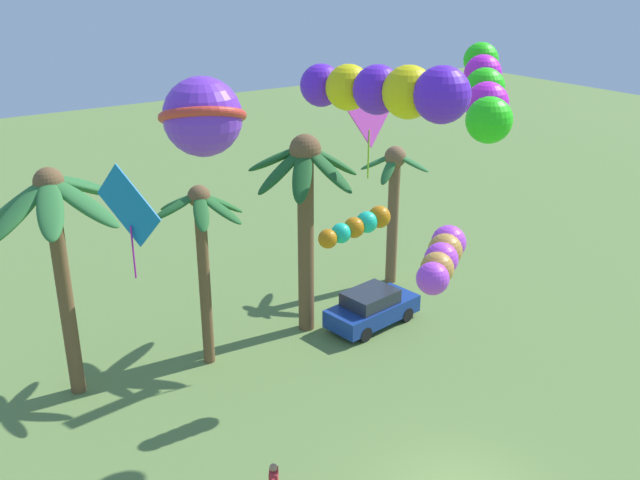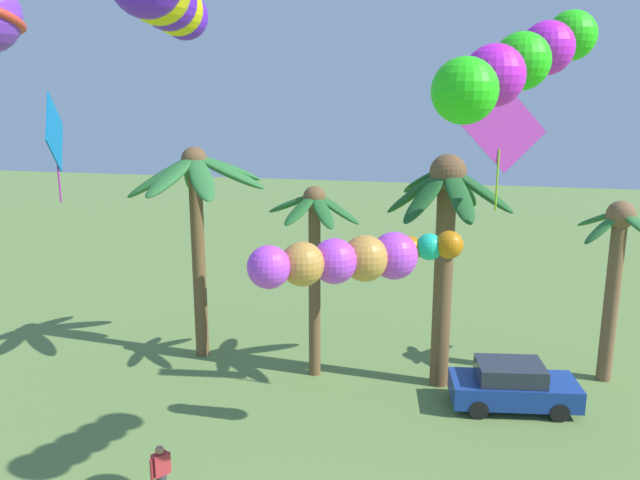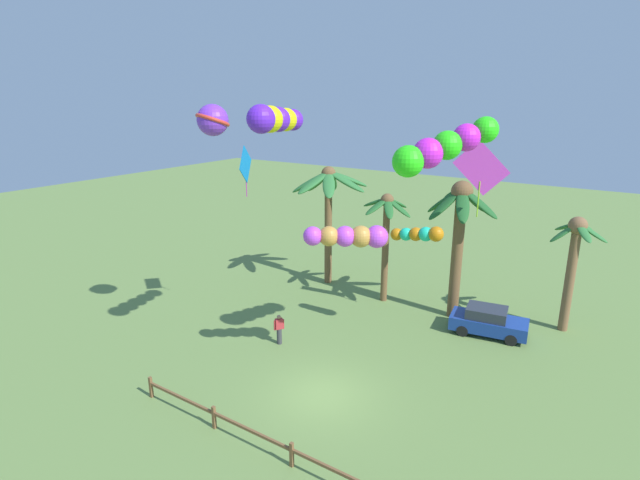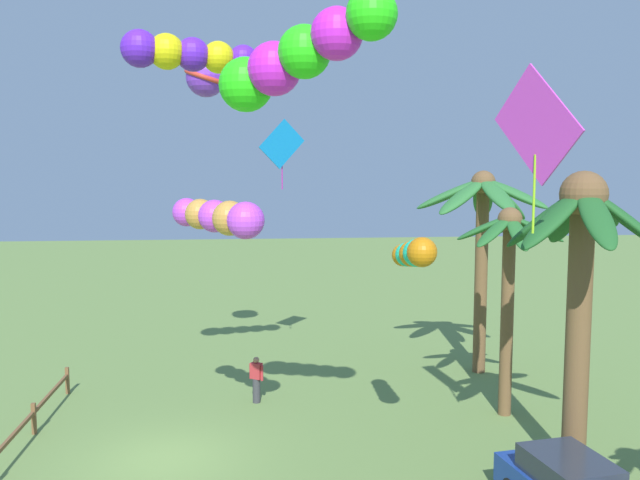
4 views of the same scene
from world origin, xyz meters
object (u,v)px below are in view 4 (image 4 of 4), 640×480
(kite_tube_0, at_px, (413,254))
(kite_tube_5, at_px, (186,54))
(palm_tree_3, at_px, (580,257))
(kite_diamond_2, at_px, (536,127))
(kite_tube_3, at_px, (296,56))
(palm_tree_1, at_px, (482,215))
(kite_tube_6, at_px, (218,217))
(spectator_0, at_px, (256,379))
(kite_diamond_4, at_px, (282,145))
(kite_ball_1, at_px, (206,77))
(palm_tree_2, at_px, (509,263))

(kite_tube_0, relative_size, kite_tube_5, 0.68)
(palm_tree_3, relative_size, kite_diamond_2, 2.07)
(kite_tube_3, bearing_deg, kite_tube_5, -154.13)
(palm_tree_1, bearing_deg, palm_tree_3, -3.67)
(kite_tube_0, bearing_deg, kite_tube_3, -57.21)
(kite_diamond_2, xyz_separation_m, kite_tube_6, (-3.13, -7.19, -2.16))
(spectator_0, distance_m, kite_tube_5, 10.82)
(kite_tube_3, height_order, kite_tube_5, kite_tube_5)
(kite_diamond_4, height_order, kite_tube_6, kite_diamond_4)
(kite_tube_0, height_order, kite_diamond_2, kite_diamond_2)
(palm_tree_1, xyz_separation_m, palm_tree_3, (8.86, -0.57, -0.50))
(palm_tree_3, bearing_deg, palm_tree_1, 176.33)
(kite_diamond_4, relative_size, kite_tube_5, 0.66)
(palm_tree_1, height_order, kite_ball_1, kite_ball_1)
(kite_tube_3, relative_size, kite_tube_5, 0.91)
(spectator_0, xyz_separation_m, kite_tube_6, (4.56, -0.97, 5.86))
(palm_tree_3, distance_m, kite_diamond_2, 3.95)
(kite_tube_0, xyz_separation_m, kite_tube_6, (-1.03, -4.96, 0.91))
(kite_ball_1, xyz_separation_m, kite_tube_6, (6.71, 0.69, -4.50))
(spectator_0, bearing_deg, palm_tree_3, 52.46)
(palm_tree_2, bearing_deg, kite_tube_0, -47.74)
(spectator_0, distance_m, kite_tube_6, 7.49)
(palm_tree_1, relative_size, kite_diamond_4, 3.02)
(palm_tree_2, bearing_deg, palm_tree_3, 1.73)
(kite_ball_1, height_order, kite_tube_6, kite_ball_1)
(palm_tree_2, xyz_separation_m, kite_tube_6, (2.62, -8.97, 1.70))
(palm_tree_3, bearing_deg, kite_tube_6, -100.49)
(spectator_0, distance_m, kite_tube_0, 8.47)
(palm_tree_1, height_order, kite_tube_5, kite_tube_5)
(kite_tube_6, bearing_deg, kite_ball_1, -174.12)
(kite_tube_3, bearing_deg, kite_tube_6, -148.62)
(palm_tree_3, height_order, kite_tube_5, kite_tube_5)
(kite_ball_1, bearing_deg, kite_diamond_4, 102.48)
(kite_ball_1, distance_m, kite_tube_5, 3.86)
(kite_diamond_2, xyz_separation_m, kite_diamond_4, (-10.44, -5.18, -0.01))
(spectator_0, height_order, kite_tube_5, kite_tube_5)
(kite_diamond_2, bearing_deg, kite_tube_5, -126.19)
(palm_tree_1, bearing_deg, kite_ball_1, -87.41)
(palm_tree_3, relative_size, kite_tube_5, 1.98)
(kite_tube_3, distance_m, kite_diamond_4, 10.44)
(palm_tree_2, distance_m, kite_tube_0, 5.48)
(palm_tree_1, bearing_deg, palm_tree_2, -8.70)
(palm_tree_3, xyz_separation_m, kite_tube_6, (-1.69, -9.10, 0.98))
(kite_tube_0, distance_m, kite_tube_5, 9.04)
(palm_tree_3, distance_m, kite_tube_5, 12.43)
(kite_ball_1, bearing_deg, spectator_0, 37.73)
(kite_tube_3, relative_size, kite_diamond_4, 1.39)
(kite_ball_1, height_order, kite_diamond_4, kite_ball_1)
(spectator_0, distance_m, kite_tube_3, 12.18)
(palm_tree_3, xyz_separation_m, kite_diamond_2, (1.45, -1.91, 3.14))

